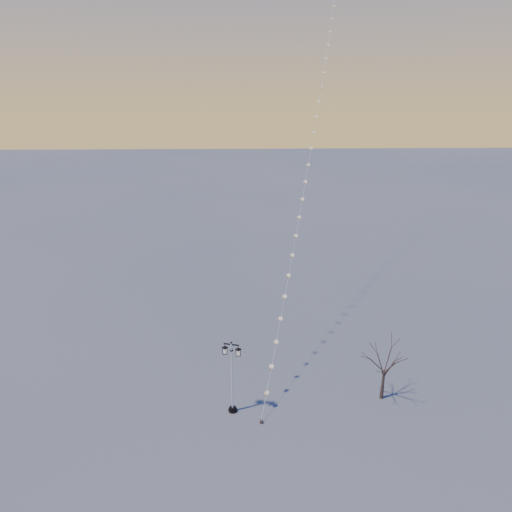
{
  "coord_description": "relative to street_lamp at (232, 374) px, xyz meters",
  "views": [
    {
      "loc": [
        -1.0,
        -25.37,
        20.61
      ],
      "look_at": [
        0.03,
        5.33,
        9.44
      ],
      "focal_mm": 31.93,
      "sensor_mm": 36.0,
      "label": 1
    }
  ],
  "objects": [
    {
      "name": "street_lamp",
      "position": [
        0.0,
        0.0,
        0.0
      ],
      "size": [
        1.34,
        0.72,
        5.42
      ],
      "rotation": [
        0.0,
        0.0,
        -0.27
      ],
      "color": "black",
      "rests_on": "ground"
    },
    {
      "name": "kite_train",
      "position": [
        8.07,
        20.43,
        16.52
      ],
      "size": [
        12.95,
        43.98,
        39.2
      ],
      "rotation": [
        0.0,
        0.0,
        0.12
      ],
      "color": "#392822",
      "rests_on": "ground"
    },
    {
      "name": "ground",
      "position": [
        1.73,
        -0.27,
        -3.0
      ],
      "size": [
        300.0,
        300.0,
        0.0
      ],
      "primitive_type": "plane",
      "color": "#575958",
      "rests_on": "ground"
    },
    {
      "name": "bare_tree",
      "position": [
        10.57,
        1.06,
        -0.08
      ],
      "size": [
        2.53,
        2.53,
        4.2
      ],
      "rotation": [
        0.0,
        0.0,
        0.11
      ],
      "color": "#352720",
      "rests_on": "ground"
    }
  ]
}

